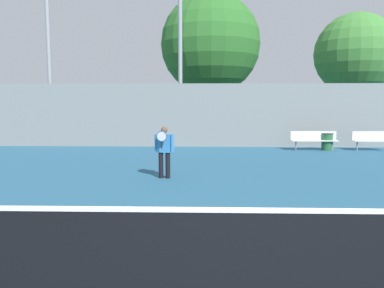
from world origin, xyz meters
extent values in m
cube|color=black|center=(0.00, 0.00, 0.52)|extent=(10.52, 0.03, 1.04)
cube|color=white|center=(0.00, 0.00, 1.06)|extent=(10.52, 0.04, 0.05)
cylinder|color=black|center=(-1.65, 6.87, 0.38)|extent=(0.14, 0.14, 0.76)
cylinder|color=black|center=(-1.45, 6.84, 0.38)|extent=(0.14, 0.14, 0.76)
cube|color=teal|center=(-1.55, 6.86, 1.03)|extent=(0.40, 0.26, 0.53)
cylinder|color=teal|center=(-1.79, 6.89, 1.04)|extent=(0.10, 0.10, 0.51)
cylinder|color=teal|center=(-1.31, 6.82, 1.04)|extent=(0.10, 0.10, 0.51)
sphere|color=brown|center=(-1.55, 6.86, 1.42)|extent=(0.19, 0.19, 0.19)
cylinder|color=black|center=(-1.59, 6.58, 1.01)|extent=(0.03, 0.03, 0.22)
torus|color=#28519E|center=(-1.59, 6.58, 1.26)|extent=(0.31, 0.07, 0.31)
cylinder|color=silver|center=(-1.59, 6.58, 1.26)|extent=(0.26, 0.05, 0.27)
cube|color=white|center=(7.35, 13.32, 0.46)|extent=(1.72, 0.40, 0.04)
cylinder|color=gray|center=(6.66, 13.32, 0.22)|extent=(0.06, 0.06, 0.44)
cube|color=white|center=(7.35, 13.50, 0.68)|extent=(1.72, 0.04, 0.40)
cube|color=white|center=(4.71, 13.32, 0.46)|extent=(2.10, 0.40, 0.04)
cylinder|color=gray|center=(3.87, 13.32, 0.22)|extent=(0.06, 0.06, 0.44)
cylinder|color=gray|center=(5.54, 13.32, 0.22)|extent=(0.06, 0.06, 0.44)
cube|color=white|center=(4.71, 13.50, 0.68)|extent=(2.10, 0.04, 0.40)
cylinder|color=#939399|center=(-1.57, 15.03, 5.79)|extent=(0.21, 0.21, 11.58)
cylinder|color=#939399|center=(-8.18, 14.99, 5.71)|extent=(0.21, 0.21, 11.42)
cylinder|color=#235B33|center=(5.34, 13.47, 0.38)|extent=(0.50, 0.50, 0.76)
cylinder|color=#333338|center=(5.34, 13.47, 0.78)|extent=(0.52, 0.52, 0.04)
cube|color=gray|center=(0.00, 14.69, 1.57)|extent=(24.73, 0.06, 3.14)
cylinder|color=brown|center=(9.19, 20.46, 1.62)|extent=(0.45, 0.45, 3.24)
sphere|color=#428438|center=(9.19, 20.46, 5.27)|extent=(5.07, 5.07, 5.07)
cylinder|color=brown|center=(0.04, 20.63, 1.68)|extent=(0.46, 0.46, 3.37)
sphere|color=#2D6B28|center=(0.04, 20.63, 5.92)|extent=(6.38, 6.38, 6.38)
camera|label=1|loc=(-0.42, -3.94, 2.22)|focal=35.00mm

